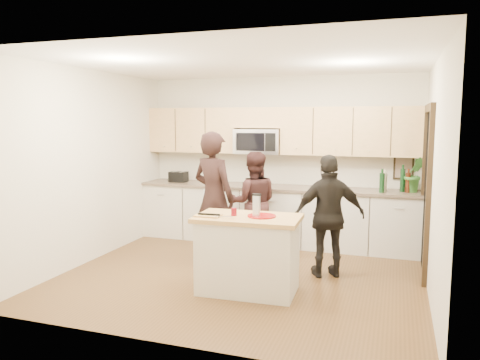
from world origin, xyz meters
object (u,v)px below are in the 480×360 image
(toaster, at_px, (178,177))
(woman_left, at_px, (214,198))
(woman_center, at_px, (253,202))
(woman_right, at_px, (329,216))
(island, at_px, (248,254))

(toaster, relative_size, woman_left, 0.16)
(woman_left, xyz_separation_m, woman_center, (0.38, 0.66, -0.16))
(toaster, xyz_separation_m, woman_right, (2.77, -1.34, -0.24))
(toaster, bearing_deg, woman_center, -21.22)
(toaster, distance_m, woman_right, 3.09)
(woman_center, bearing_deg, island, 86.65)
(toaster, distance_m, woman_center, 1.66)
(woman_right, bearing_deg, island, 22.50)
(woman_center, bearing_deg, woman_left, 42.13)
(toaster, relative_size, woman_right, 0.19)
(woman_left, relative_size, woman_center, 1.20)
(island, height_order, woman_left, woman_left)
(woman_center, relative_size, woman_right, 0.98)
(island, bearing_deg, woman_left, 127.91)
(woman_left, distance_m, woman_center, 0.78)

